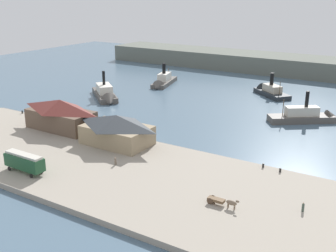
% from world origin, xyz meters
% --- Properties ---
extents(ground_plane, '(320.00, 320.00, 0.00)m').
position_xyz_m(ground_plane, '(0.00, 0.00, 0.00)').
color(ground_plane, slate).
extents(quay_promenade, '(110.00, 36.00, 1.20)m').
position_xyz_m(quay_promenade, '(0.00, -22.00, 0.60)').
color(quay_promenade, '#9E9384').
rests_on(quay_promenade, ground).
extents(seawall_edge, '(110.00, 0.80, 1.00)m').
position_xyz_m(seawall_edge, '(0.00, -3.60, 0.50)').
color(seawall_edge, gray).
rests_on(seawall_edge, ground).
extents(ferry_shed_customs_shed, '(19.36, 9.24, 8.25)m').
position_xyz_m(ferry_shed_customs_shed, '(-22.28, -9.12, 5.39)').
color(ferry_shed_customs_shed, brown).
rests_on(ferry_shed_customs_shed, quay_promenade).
extents(ferry_shed_east_terminal, '(16.84, 10.61, 7.41)m').
position_xyz_m(ferry_shed_east_terminal, '(-1.93, -10.23, 4.96)').
color(ferry_shed_east_terminal, '#998466').
rests_on(ferry_shed_east_terminal, quay_promenade).
extents(street_tram, '(9.71, 2.89, 4.09)m').
position_xyz_m(street_tram, '(-7.76, -33.74, 3.61)').
color(street_tram, '#1E4C2D').
rests_on(street_tram, quay_promenade).
extents(horse_cart, '(5.93, 1.38, 1.87)m').
position_xyz_m(horse_cart, '(33.40, -25.01, 2.13)').
color(horse_cart, brown).
rests_on(horse_cart, quay_promenade).
extents(pedestrian_standing_center, '(0.44, 0.44, 1.76)m').
position_xyz_m(pedestrian_standing_center, '(5.97, -20.77, 2.00)').
color(pedestrian_standing_center, '#6B5B4C').
rests_on(pedestrian_standing_center, quay_promenade).
extents(pedestrian_by_tram, '(0.43, 0.43, 1.74)m').
position_xyz_m(pedestrian_by_tram, '(46.13, -19.43, 1.99)').
color(pedestrian_by_tram, '#3D4C42').
rests_on(pedestrian_by_tram, quay_promenade).
extents(mooring_post_west, '(0.44, 0.44, 0.90)m').
position_xyz_m(mooring_post_west, '(-43.73, -4.86, 1.65)').
color(mooring_post_west, black).
rests_on(mooring_post_west, quay_promenade).
extents(mooring_post_center_east, '(0.44, 0.44, 0.90)m').
position_xyz_m(mooring_post_center_east, '(37.74, -5.43, 1.65)').
color(mooring_post_center_east, black).
rests_on(mooring_post_center_east, quay_promenade).
extents(mooring_post_east, '(0.44, 0.44, 0.90)m').
position_xyz_m(mooring_post_east, '(33.85, -4.97, 1.65)').
color(mooring_post_east, black).
rests_on(mooring_post_east, quay_promenade).
extents(ferry_moored_east, '(17.49, 15.90, 10.56)m').
position_xyz_m(ferry_moored_east, '(11.36, 64.07, 1.41)').
color(ferry_moored_east, '#23282D').
rests_on(ferry_moored_east, ground).
extents(ferry_moored_west, '(21.05, 19.07, 11.65)m').
position_xyz_m(ferry_moored_west, '(-36.41, 26.19, 1.66)').
color(ferry_moored_west, '#514C47').
rests_on(ferry_moored_west, ground).
extents(ferry_near_quay, '(20.16, 16.75, 10.88)m').
position_xyz_m(ferry_near_quay, '(32.75, 37.42, 1.59)').
color(ferry_near_quay, '#514C47').
rests_on(ferry_near_quay, ground).
extents(ferry_outer_harbor, '(10.56, 21.85, 10.64)m').
position_xyz_m(ferry_outer_harbor, '(-31.08, 56.08, 1.56)').
color(ferry_outer_harbor, '#514C47').
rests_on(ferry_outer_harbor, ground).
extents(far_headland, '(180.00, 24.00, 8.00)m').
position_xyz_m(far_headland, '(0.00, 110.00, 4.00)').
color(far_headland, '#60665B').
rests_on(far_headland, ground).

